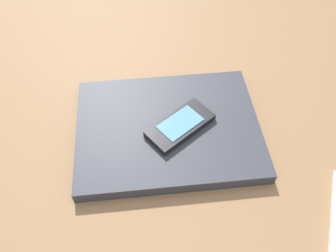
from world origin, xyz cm
name	(u,v)px	position (x,y,z in cm)	size (l,w,h in cm)	color
desk_surface	(175,115)	(0.00, 0.00, 1.50)	(120.00, 80.00, 3.00)	olive
laptop_closed	(168,129)	(-1.24, -5.59, 4.16)	(32.11, 24.45, 2.31)	#33353D
cell_phone_on_laptop	(180,125)	(0.88, -6.15, 5.95)	(12.61, 12.16, 1.34)	black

